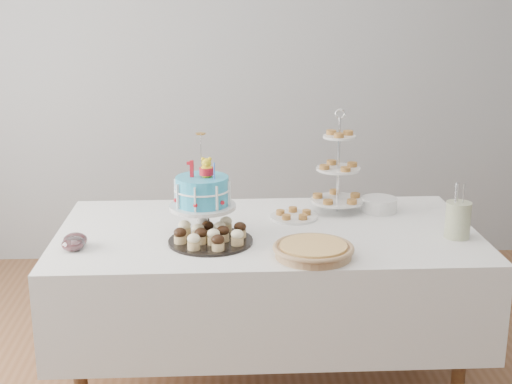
{
  "coord_description": "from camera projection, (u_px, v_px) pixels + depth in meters",
  "views": [
    {
      "loc": [
        -0.21,
        -2.81,
        1.83
      ],
      "look_at": [
        -0.05,
        0.3,
        0.95
      ],
      "focal_mm": 50.0,
      "sensor_mm": 36.0,
      "label": 1
    }
  ],
  "objects": [
    {
      "name": "walls",
      "position": [
        273.0,
        116.0,
        2.84
      ],
      "size": [
        5.04,
        4.04,
        2.7
      ],
      "color": "#979A9C",
      "rests_on": "floor"
    },
    {
      "name": "table",
      "position": [
        267.0,
        275.0,
        3.35
      ],
      "size": [
        1.92,
        1.02,
        0.77
      ],
      "color": "white",
      "rests_on": "floor"
    },
    {
      "name": "birthday_cake",
      "position": [
        203.0,
        208.0,
        3.19
      ],
      "size": [
        0.3,
        0.3,
        0.46
      ],
      "rotation": [
        0.0,
        0.0,
        -0.23
      ],
      "color": "silver",
      "rests_on": "table"
    },
    {
      "name": "cupcake_tray",
      "position": [
        210.0,
        234.0,
        3.11
      ],
      "size": [
        0.37,
        0.37,
        0.08
      ],
      "color": "black",
      "rests_on": "table"
    },
    {
      "name": "pie",
      "position": [
        313.0,
        250.0,
        2.94
      ],
      "size": [
        0.34,
        0.34,
        0.05
      ],
      "color": "tan",
      "rests_on": "table"
    },
    {
      "name": "tiered_stand",
      "position": [
        338.0,
        169.0,
        3.5
      ],
      "size": [
        0.27,
        0.27,
        0.52
      ],
      "color": "silver",
      "rests_on": "table"
    },
    {
      "name": "plate_stack",
      "position": [
        379.0,
        205.0,
        3.55
      ],
      "size": [
        0.18,
        0.18,
        0.07
      ],
      "color": "silver",
      "rests_on": "table"
    },
    {
      "name": "pastry_plate",
      "position": [
        294.0,
        215.0,
        3.45
      ],
      "size": [
        0.23,
        0.23,
        0.03
      ],
      "color": "silver",
      "rests_on": "table"
    },
    {
      "name": "jam_bowl_a",
      "position": [
        75.0,
        240.0,
        3.06
      ],
      "size": [
        0.1,
        0.1,
        0.06
      ],
      "color": "silver",
      "rests_on": "table"
    },
    {
      "name": "jam_bowl_b",
      "position": [
        73.0,
        244.0,
        3.02
      ],
      "size": [
        0.1,
        0.1,
        0.06
      ],
      "color": "silver",
      "rests_on": "table"
    },
    {
      "name": "utensil_pitcher",
      "position": [
        458.0,
        218.0,
        3.16
      ],
      "size": [
        0.12,
        0.11,
        0.25
      ],
      "rotation": [
        0.0,
        0.0,
        0.31
      ],
      "color": "beige",
      "rests_on": "table"
    }
  ]
}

